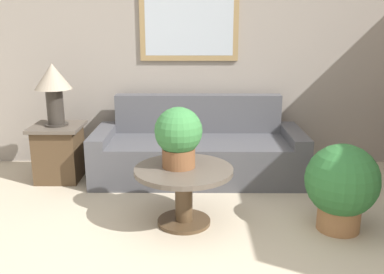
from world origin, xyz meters
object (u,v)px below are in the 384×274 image
couch_main (198,152)px  potted_plant_on_table (178,135)px  table_lamp (53,84)px  potted_plant_floor (342,184)px  coffee_table (184,184)px  side_table (59,152)px

couch_main → potted_plant_on_table: size_ratio=4.46×
couch_main → table_lamp: size_ratio=3.46×
couch_main → potted_plant_floor: (1.13, -1.23, 0.11)m
table_lamp → potted_plant_floor: size_ratio=0.89×
potted_plant_on_table → table_lamp: bearing=142.5°
coffee_table → couch_main: bearing=83.5°
potted_plant_floor → potted_plant_on_table: bearing=174.1°
table_lamp → potted_plant_on_table: table_lamp is taller
couch_main → coffee_table: bearing=-96.5°
table_lamp → couch_main: bearing=3.5°
table_lamp → potted_plant_on_table: size_ratio=1.29×
side_table → potted_plant_floor: size_ratio=0.83×
couch_main → potted_plant_floor: couch_main is taller
couch_main → potted_plant_on_table: 1.20m
side_table → potted_plant_floor: (2.60, -1.13, 0.09)m
side_table → table_lamp: (0.00, 0.00, 0.72)m
side_table → table_lamp: table_lamp is taller
coffee_table → table_lamp: bearing=142.4°
couch_main → side_table: (-1.47, -0.09, 0.03)m
side_table → potted_plant_on_table: 1.70m
potted_plant_floor → table_lamp: bearing=156.4°
coffee_table → potted_plant_on_table: 0.40m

